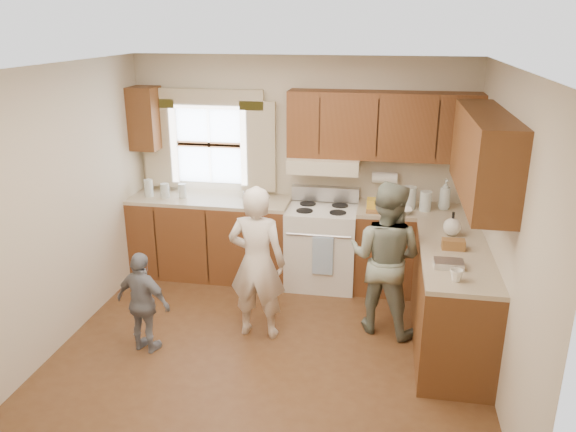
% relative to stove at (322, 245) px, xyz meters
% --- Properties ---
extents(room, '(3.80, 3.80, 3.80)m').
position_rel_stove_xyz_m(room, '(-0.30, -1.44, 0.78)').
color(room, '#512F19').
rests_on(room, ground).
extents(kitchen_fixtures, '(3.80, 2.25, 2.15)m').
position_rel_stove_xyz_m(kitchen_fixtures, '(0.31, -0.36, 0.37)').
color(kitchen_fixtures, '#49240F').
rests_on(kitchen_fixtures, ground).
extents(stove, '(0.76, 0.67, 1.07)m').
position_rel_stove_xyz_m(stove, '(0.00, 0.00, 0.00)').
color(stove, silver).
rests_on(stove, ground).
extents(woman_left, '(0.55, 0.38, 1.47)m').
position_rel_stove_xyz_m(woman_left, '(-0.46, -1.20, 0.27)').
color(woman_left, silver).
rests_on(woman_left, ground).
extents(woman_right, '(0.87, 0.77, 1.48)m').
position_rel_stove_xyz_m(woman_right, '(0.70, -0.90, 0.27)').
color(woman_right, '#223D2A').
rests_on(woman_right, ground).
extents(child, '(0.60, 0.36, 0.95)m').
position_rel_stove_xyz_m(child, '(-1.39, -1.66, 0.01)').
color(child, gray).
rests_on(child, ground).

